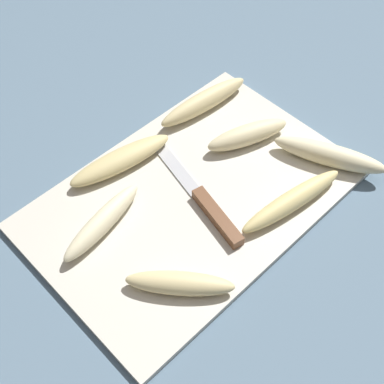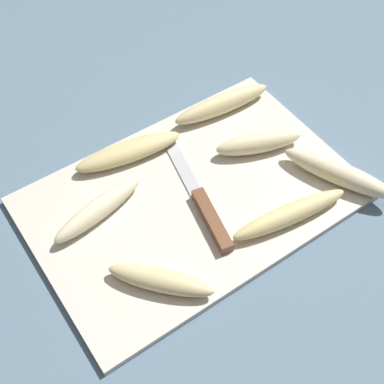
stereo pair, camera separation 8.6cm
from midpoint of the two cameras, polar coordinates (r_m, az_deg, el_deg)
name	(u,v)px [view 2 (the right image)]	position (r m, az deg, el deg)	size (l,w,h in m)	color
ground_plane	(192,200)	(0.88, 2.80, -1.05)	(4.00, 4.00, 0.00)	slate
cutting_board	(192,198)	(0.87, 2.81, -0.82)	(0.52, 0.34, 0.01)	beige
knife	(206,210)	(0.85, 4.44, -2.09)	(0.07, 0.25, 0.02)	brown
banana_pale_long	(339,173)	(0.92, 17.99, 1.76)	(0.12, 0.19, 0.04)	beige
banana_mellow_near	(161,280)	(0.77, -0.12, -9.61)	(0.13, 0.14, 0.03)	beige
banana_bright_far	(98,209)	(0.84, -7.09, -2.03)	(0.17, 0.06, 0.03)	beige
banana_ripe_center	(222,104)	(0.99, 5.74, 9.18)	(0.19, 0.05, 0.04)	beige
banana_cream_curved	(259,142)	(0.93, 9.79, 5.08)	(0.16, 0.09, 0.04)	beige
banana_spotted_left	(129,151)	(0.91, -4.09, 4.16)	(0.19, 0.07, 0.03)	#DBC684
banana_golden_short	(290,214)	(0.85, 13.28, -2.52)	(0.20, 0.06, 0.03)	#EDD689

